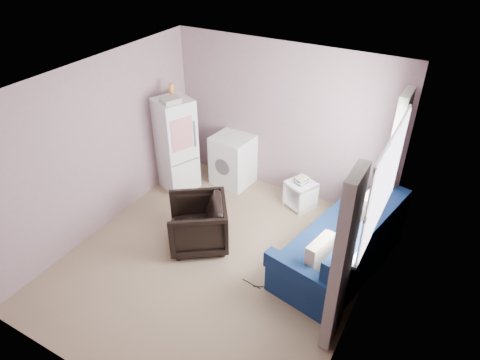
% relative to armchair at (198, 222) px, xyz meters
% --- Properties ---
extents(room, '(3.84, 4.24, 2.54)m').
position_rel_armchair_xyz_m(room, '(0.41, -0.17, 0.85)').
color(room, '#967F62').
rests_on(room, ground).
extents(armchair, '(1.06, 1.07, 0.81)m').
position_rel_armchair_xyz_m(armchair, '(0.00, 0.00, 0.00)').
color(armchair, black).
rests_on(armchair, ground).
extents(fridge, '(0.72, 0.72, 1.81)m').
position_rel_armchair_xyz_m(fridge, '(-1.16, 1.12, 0.40)').
color(fridge, white).
rests_on(fridge, ground).
extents(washing_machine, '(0.69, 0.69, 0.89)m').
position_rel_armchair_xyz_m(washing_machine, '(-0.39, 1.68, 0.06)').
color(washing_machine, white).
rests_on(washing_machine, ground).
extents(side_table, '(0.53, 0.53, 0.55)m').
position_rel_armchair_xyz_m(side_table, '(0.91, 1.58, -0.15)').
color(side_table, white).
rests_on(side_table, ground).
extents(sofa, '(1.32, 2.21, 0.92)m').
position_rel_armchair_xyz_m(sofa, '(1.93, 0.54, -0.07)').
color(sofa, navy).
rests_on(sofa, ground).
extents(window_dressing, '(0.17, 2.62, 2.18)m').
position_rel_armchair_xyz_m(window_dressing, '(2.18, 0.52, 0.70)').
color(window_dressing, white).
rests_on(window_dressing, ground).
extents(floor_cables, '(0.44, 0.14, 0.01)m').
position_rel_armchair_xyz_m(floor_cables, '(1.12, -0.30, -0.40)').
color(floor_cables, black).
rests_on(floor_cables, ground).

